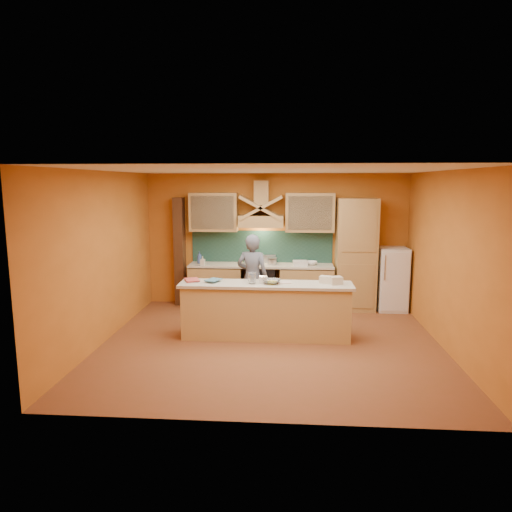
# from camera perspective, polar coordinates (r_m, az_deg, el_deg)

# --- Properties ---
(floor) EXTENTS (5.50, 5.00, 0.01)m
(floor) POSITION_cam_1_polar(r_m,az_deg,el_deg) (7.62, 1.86, -10.88)
(floor) COLOR brown
(floor) RESTS_ON ground
(ceiling) EXTENTS (5.50, 5.00, 0.01)m
(ceiling) POSITION_cam_1_polar(r_m,az_deg,el_deg) (7.16, 1.98, 10.68)
(ceiling) COLOR white
(ceiling) RESTS_ON wall_back
(wall_back) EXTENTS (5.50, 0.02, 2.80)m
(wall_back) POSITION_cam_1_polar(r_m,az_deg,el_deg) (9.73, 2.50, 2.02)
(wall_back) COLOR #C67126
(wall_back) RESTS_ON floor
(wall_front) EXTENTS (5.50, 0.02, 2.80)m
(wall_front) POSITION_cam_1_polar(r_m,az_deg,el_deg) (4.81, 0.73, -5.41)
(wall_front) COLOR #C67126
(wall_front) RESTS_ON floor
(wall_left) EXTENTS (0.02, 5.00, 2.80)m
(wall_left) POSITION_cam_1_polar(r_m,az_deg,el_deg) (7.86, -18.55, -0.17)
(wall_left) COLOR #C67126
(wall_left) RESTS_ON floor
(wall_right) EXTENTS (0.02, 5.00, 2.80)m
(wall_right) POSITION_cam_1_polar(r_m,az_deg,el_deg) (7.66, 22.94, -0.65)
(wall_right) COLOR #C67126
(wall_right) RESTS_ON floor
(base_cabinet_left) EXTENTS (1.10, 0.60, 0.86)m
(base_cabinet_left) POSITION_cam_1_polar(r_m,az_deg,el_deg) (9.72, -4.99, -3.83)
(base_cabinet_left) COLOR tan
(base_cabinet_left) RESTS_ON floor
(base_cabinet_right) EXTENTS (1.10, 0.60, 0.86)m
(base_cabinet_right) POSITION_cam_1_polar(r_m,az_deg,el_deg) (9.61, 6.30, -4.00)
(base_cabinet_right) COLOR tan
(base_cabinet_right) RESTS_ON floor
(counter_top) EXTENTS (3.00, 0.62, 0.04)m
(counter_top) POSITION_cam_1_polar(r_m,az_deg,el_deg) (9.52, 0.62, -1.18)
(counter_top) COLOR beige
(counter_top) RESTS_ON base_cabinet_left
(stove) EXTENTS (0.60, 0.58, 0.90)m
(stove) POSITION_cam_1_polar(r_m,az_deg,el_deg) (9.61, 0.62, -3.82)
(stove) COLOR black
(stove) RESTS_ON floor
(backsplash) EXTENTS (3.00, 0.03, 0.70)m
(backsplash) POSITION_cam_1_polar(r_m,az_deg,el_deg) (9.75, 0.73, 1.15)
(backsplash) COLOR #1B3B34
(backsplash) RESTS_ON wall_back
(range_hood) EXTENTS (0.92, 0.50, 0.24)m
(range_hood) POSITION_cam_1_polar(r_m,az_deg,el_deg) (9.45, 0.65, 4.37)
(range_hood) COLOR tan
(range_hood) RESTS_ON wall_back
(hood_chimney) EXTENTS (0.30, 0.30, 0.50)m
(hood_chimney) POSITION_cam_1_polar(r_m,az_deg,el_deg) (9.52, 0.69, 7.91)
(hood_chimney) COLOR tan
(hood_chimney) RESTS_ON wall_back
(upper_cabinet_left) EXTENTS (1.00, 0.35, 0.80)m
(upper_cabinet_left) POSITION_cam_1_polar(r_m,az_deg,el_deg) (9.62, -5.30, 5.50)
(upper_cabinet_left) COLOR tan
(upper_cabinet_left) RESTS_ON wall_back
(upper_cabinet_right) EXTENTS (1.00, 0.35, 0.80)m
(upper_cabinet_right) POSITION_cam_1_polar(r_m,az_deg,el_deg) (9.50, 6.74, 5.43)
(upper_cabinet_right) COLOR tan
(upper_cabinet_right) RESTS_ON wall_back
(pantry_column) EXTENTS (0.80, 0.60, 2.30)m
(pantry_column) POSITION_cam_1_polar(r_m,az_deg,el_deg) (9.56, 12.37, 0.17)
(pantry_column) COLOR tan
(pantry_column) RESTS_ON floor
(fridge) EXTENTS (0.58, 0.60, 1.30)m
(fridge) POSITION_cam_1_polar(r_m,az_deg,el_deg) (9.78, 16.63, -2.77)
(fridge) COLOR white
(fridge) RESTS_ON floor
(trim_column_left) EXTENTS (0.20, 0.30, 2.30)m
(trim_column_left) POSITION_cam_1_polar(r_m,az_deg,el_deg) (9.89, -9.50, 0.55)
(trim_column_left) COLOR #472816
(trim_column_left) RESTS_ON floor
(island_body) EXTENTS (2.80, 0.55, 0.88)m
(island_body) POSITION_cam_1_polar(r_m,az_deg,el_deg) (7.77, 1.23, -7.06)
(island_body) COLOR tan
(island_body) RESTS_ON floor
(island_top) EXTENTS (2.90, 0.62, 0.05)m
(island_top) POSITION_cam_1_polar(r_m,az_deg,el_deg) (7.65, 1.24, -3.60)
(island_top) COLOR beige
(island_top) RESTS_ON island_body
(person) EXTENTS (0.67, 0.51, 1.66)m
(person) POSITION_cam_1_polar(r_m,az_deg,el_deg) (8.64, -0.44, -2.72)
(person) COLOR slate
(person) RESTS_ON floor
(pot_large) EXTENTS (0.28, 0.28, 0.18)m
(pot_large) POSITION_cam_1_polar(r_m,az_deg,el_deg) (9.50, -0.85, -0.65)
(pot_large) COLOR silver
(pot_large) RESTS_ON stove
(pot_small) EXTENTS (0.25, 0.25, 0.14)m
(pot_small) POSITION_cam_1_polar(r_m,az_deg,el_deg) (9.51, 2.02, -0.78)
(pot_small) COLOR #BABAC1
(pot_small) RESTS_ON stove
(soap_bottle_a) EXTENTS (0.10, 0.10, 0.19)m
(soap_bottle_a) POSITION_cam_1_polar(r_m,az_deg,el_deg) (9.42, -6.68, -0.63)
(soap_bottle_a) COLOR beige
(soap_bottle_a) RESTS_ON counter_top
(soap_bottle_b) EXTENTS (0.14, 0.14, 0.25)m
(soap_bottle_b) POSITION_cam_1_polar(r_m,az_deg,el_deg) (9.69, -7.09, -0.18)
(soap_bottle_b) COLOR #38529A
(soap_bottle_b) RESTS_ON counter_top
(bowl_back) EXTENTS (0.32, 0.32, 0.08)m
(bowl_back) POSITION_cam_1_polar(r_m,az_deg,el_deg) (9.52, 6.91, -0.89)
(bowl_back) COLOR white
(bowl_back) RESTS_ON counter_top
(dish_rack) EXTENTS (0.31, 0.25, 0.10)m
(dish_rack) POSITION_cam_1_polar(r_m,az_deg,el_deg) (9.41, 5.55, -0.90)
(dish_rack) COLOR silver
(dish_rack) RESTS_ON counter_top
(book_lower) EXTENTS (0.33, 0.37, 0.03)m
(book_lower) POSITION_cam_1_polar(r_m,az_deg,el_deg) (7.87, -8.84, -3.04)
(book_lower) COLOR #C34A45
(book_lower) RESTS_ON island_top
(book_upper) EXTENTS (0.30, 0.34, 0.02)m
(book_upper) POSITION_cam_1_polar(r_m,az_deg,el_deg) (7.82, -5.98, -2.93)
(book_upper) COLOR teal
(book_upper) RESTS_ON island_top
(jar_large) EXTENTS (0.16, 0.16, 0.14)m
(jar_large) POSITION_cam_1_polar(r_m,az_deg,el_deg) (7.80, -0.55, -2.62)
(jar_large) COLOR white
(jar_large) RESTS_ON island_top
(jar_small) EXTENTS (0.12, 0.12, 0.16)m
(jar_small) POSITION_cam_1_polar(r_m,az_deg,el_deg) (7.59, -0.48, -2.90)
(jar_small) COLOR white
(jar_small) RESTS_ON island_top
(kitchen_scale) EXTENTS (0.15, 0.15, 0.11)m
(kitchen_scale) POSITION_cam_1_polar(r_m,az_deg,el_deg) (7.63, 0.88, -3.03)
(kitchen_scale) COLOR silver
(kitchen_scale) RESTS_ON island_top
(mixing_bowl) EXTENTS (0.32, 0.32, 0.07)m
(mixing_bowl) POSITION_cam_1_polar(r_m,az_deg,el_deg) (7.60, 1.99, -3.21)
(mixing_bowl) COLOR silver
(mixing_bowl) RESTS_ON island_top
(cloth) EXTENTS (0.26, 0.22, 0.02)m
(cloth) POSITION_cam_1_polar(r_m,az_deg,el_deg) (7.67, 3.48, -3.33)
(cloth) COLOR beige
(cloth) RESTS_ON island_top
(grocery_bag_a) EXTENTS (0.23, 0.21, 0.13)m
(grocery_bag_a) POSITION_cam_1_polar(r_m,az_deg,el_deg) (7.67, 9.96, -3.02)
(grocery_bag_a) COLOR beige
(grocery_bag_a) RESTS_ON island_top
(grocery_bag_b) EXTENTS (0.23, 0.21, 0.12)m
(grocery_bag_b) POSITION_cam_1_polar(r_m,az_deg,el_deg) (7.73, 8.72, -2.92)
(grocery_bag_b) COLOR beige
(grocery_bag_b) RESTS_ON island_top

